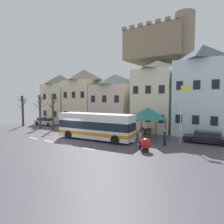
# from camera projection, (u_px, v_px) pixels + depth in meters

# --- Properties ---
(ground_plane) EXTENTS (40.00, 60.00, 0.07)m
(ground_plane) POSITION_uv_depth(u_px,v_px,m) (70.00, 140.00, 22.88)
(ground_plane) COLOR #4B474F
(townhouse_00) EXTENTS (6.15, 5.78, 9.84)m
(townhouse_00) POSITION_uv_depth(u_px,v_px,m) (61.00, 98.00, 40.64)
(townhouse_00) COLOR beige
(townhouse_00) RESTS_ON ground_plane
(townhouse_01) EXTENTS (6.36, 5.54, 10.35)m
(townhouse_01) POSITION_uv_depth(u_px,v_px,m) (84.00, 97.00, 36.85)
(townhouse_01) COLOR beige
(townhouse_01) RESTS_ON ground_plane
(townhouse_02) EXTENTS (7.00, 6.08, 9.05)m
(townhouse_02) POSITION_uv_depth(u_px,v_px,m) (115.00, 101.00, 33.33)
(townhouse_02) COLOR beige
(townhouse_02) RESTS_ON ground_plane
(townhouse_03) EXTENTS (5.75, 6.57, 10.62)m
(townhouse_03) POSITION_uv_depth(u_px,v_px,m) (157.00, 96.00, 29.33)
(townhouse_03) COLOR beige
(townhouse_03) RESTS_ON ground_plane
(townhouse_04) EXTENTS (6.03, 6.99, 12.05)m
(townhouse_04) POSITION_uv_depth(u_px,v_px,m) (202.00, 90.00, 26.00)
(townhouse_04) COLOR silver
(townhouse_04) RESTS_ON ground_plane
(hilltop_castle) EXTENTS (33.00, 33.00, 22.62)m
(hilltop_castle) POSITION_uv_depth(u_px,v_px,m) (159.00, 85.00, 47.23)
(hilltop_castle) COLOR #545F4C
(hilltop_castle) RESTS_ON ground_plane
(transit_bus) EXTENTS (9.64, 3.37, 3.12)m
(transit_bus) POSITION_uv_depth(u_px,v_px,m) (96.00, 126.00, 23.02)
(transit_bus) COLOR white
(transit_bus) RESTS_ON ground_plane
(bus_shelter) EXTENTS (3.60, 3.60, 3.82)m
(bus_shelter) POSITION_uv_depth(u_px,v_px,m) (148.00, 113.00, 23.78)
(bus_shelter) COLOR #473D33
(bus_shelter) RESTS_ON ground_plane
(parked_car_00) EXTENTS (4.63, 2.22, 1.33)m
(parked_car_00) POSITION_uv_depth(u_px,v_px,m) (85.00, 125.00, 30.97)
(parked_car_00) COLOR navy
(parked_car_00) RESTS_ON ground_plane
(parked_car_01) EXTENTS (4.62, 2.07, 1.34)m
(parked_car_01) POSITION_uv_depth(u_px,v_px,m) (46.00, 121.00, 35.31)
(parked_car_01) COLOR silver
(parked_car_01) RESTS_ON ground_plane
(parked_car_02) EXTENTS (4.51, 2.13, 1.33)m
(parked_car_02) POSITION_uv_depth(u_px,v_px,m) (206.00, 137.00, 21.19)
(parked_car_02) COLOR black
(parked_car_02) RESTS_ON ground_plane
(pedestrian_00) EXTENTS (0.33, 0.33, 1.68)m
(pedestrian_00) POSITION_uv_depth(u_px,v_px,m) (145.00, 133.00, 22.03)
(pedestrian_00) COLOR #38332D
(pedestrian_00) RESTS_ON ground_plane
(pedestrian_01) EXTENTS (0.32, 0.28, 1.61)m
(pedestrian_01) POSITION_uv_depth(u_px,v_px,m) (140.00, 140.00, 18.85)
(pedestrian_01) COLOR black
(pedestrian_01) RESTS_ON ground_plane
(pedestrian_02) EXTENTS (0.30, 0.35, 1.64)m
(pedestrian_02) POSITION_uv_depth(u_px,v_px,m) (165.00, 137.00, 20.27)
(pedestrian_02) COLOR black
(pedestrian_02) RESTS_ON ground_plane
(pedestrian_03) EXTENTS (0.36, 0.34, 1.53)m
(pedestrian_03) POSITION_uv_depth(u_px,v_px,m) (136.00, 133.00, 22.50)
(pedestrian_03) COLOR #2D2D38
(pedestrian_03) RESTS_ON ground_plane
(public_bench) EXTENTS (1.59, 0.48, 0.87)m
(public_bench) POSITION_uv_depth(u_px,v_px,m) (145.00, 131.00, 26.48)
(public_bench) COLOR #473828
(public_bench) RESTS_ON ground_plane
(flagpole) EXTENTS (0.95, 0.10, 6.31)m
(flagpole) POSITION_uv_depth(u_px,v_px,m) (182.00, 110.00, 20.61)
(flagpole) COLOR silver
(flagpole) RESTS_ON ground_plane
(harbour_buoy) EXTENTS (1.04, 1.04, 1.29)m
(harbour_buoy) POSITION_uv_depth(u_px,v_px,m) (146.00, 144.00, 17.78)
(harbour_buoy) COLOR black
(harbour_buoy) RESTS_ON ground_plane
(bare_tree_00) EXTENTS (1.62, 1.48, 5.67)m
(bare_tree_00) POSITION_uv_depth(u_px,v_px,m) (53.00, 111.00, 29.91)
(bare_tree_00) COLOR brown
(bare_tree_00) RESTS_ON ground_plane
(bare_tree_01) EXTENTS (2.11, 1.42, 5.37)m
(bare_tree_01) POSITION_uv_depth(u_px,v_px,m) (23.00, 110.00, 33.95)
(bare_tree_01) COLOR #47382D
(bare_tree_01) RESTS_ON ground_plane
(bare_tree_02) EXTENTS (1.59, 2.00, 5.47)m
(bare_tree_02) POSITION_uv_depth(u_px,v_px,m) (40.00, 111.00, 31.78)
(bare_tree_02) COLOR brown
(bare_tree_02) RESTS_ON ground_plane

